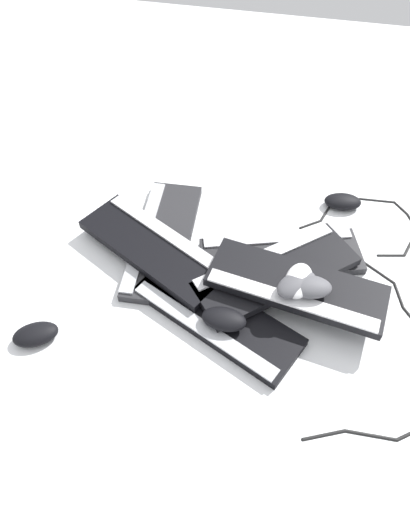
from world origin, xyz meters
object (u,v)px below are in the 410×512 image
keyboard_2 (163,239)px  keyboard_4 (154,248)px  keyboard_1 (281,255)px  mouse_0 (36,334)px  mouse_3 (343,202)px  keyboard_0 (216,317)px  mouse_2 (309,287)px  keyboard_3 (276,273)px  keyboard_5 (296,287)px  mouse_1 (297,284)px  mouse_4 (299,281)px  mouse_5 (224,319)px

keyboard_2 → keyboard_4: (0.06, -0.01, 0.03)m
keyboard_1 → mouse_0: 0.67m
keyboard_4 → mouse_3: (-0.31, 0.50, -0.02)m
keyboard_0 → mouse_2: size_ratio=4.20×
keyboard_0 → keyboard_1: (-0.23, 0.14, 0.00)m
keyboard_3 → mouse_2: mouse_2 is taller
mouse_0 → mouse_2: mouse_2 is taller
keyboard_4 → mouse_2: mouse_2 is taller
keyboard_5 → mouse_1: bearing=-4.9°
mouse_4 → keyboard_1: bearing=-154.0°
keyboard_2 → mouse_4: 0.42m
keyboard_1 → keyboard_0: bearing=-30.1°
mouse_0 → mouse_1: (-0.21, 0.60, 0.09)m
keyboard_1 → mouse_5: size_ratio=4.22×
keyboard_2 → mouse_0: 0.43m
keyboard_1 → mouse_3: mouse_3 is taller
mouse_4 → mouse_2: bearing=71.2°
keyboard_2 → mouse_2: 0.45m
mouse_5 → mouse_3: bearing=-116.9°
mouse_4 → keyboard_5: bearing=-158.8°
keyboard_3 → keyboard_4: bearing=-92.9°
keyboard_1 → mouse_5: 0.29m
keyboard_0 → mouse_2: mouse_2 is taller
mouse_3 → mouse_4: bearing=-112.7°
keyboard_0 → mouse_5: 0.05m
keyboard_1 → mouse_5: (0.26, -0.11, 0.04)m
keyboard_5 → mouse_3: 0.41m
mouse_2 → mouse_1: bearing=171.4°
mouse_0 → mouse_4: size_ratio=1.00×
keyboard_5 → keyboard_3: bearing=-136.5°
keyboard_2 → keyboard_4: size_ratio=0.98×
mouse_1 → mouse_5: 0.19m
keyboard_1 → keyboard_4: bearing=-78.4°
keyboard_3 → mouse_1: mouse_1 is taller
keyboard_1 → keyboard_4: keyboard_4 is taller
keyboard_0 → keyboard_1: 0.27m
keyboard_2 → mouse_2: mouse_2 is taller
keyboard_0 → mouse_2: bearing=107.9°
mouse_2 → mouse_4: size_ratio=1.00×
keyboard_4 → mouse_1: size_ratio=4.16×
mouse_0 → mouse_2: (-0.21, 0.63, 0.09)m
keyboard_1 → mouse_0: mouse_0 is taller
keyboard_5 → mouse_4: bearing=13.1°
mouse_1 → keyboard_0: bearing=155.5°
mouse_5 → keyboard_5: bearing=-142.7°
keyboard_1 → keyboard_3: keyboard_3 is taller
keyboard_0 → keyboard_5: 0.21m
mouse_1 → mouse_3: 0.43m
mouse_1 → mouse_4: 0.01m
mouse_3 → mouse_4: (0.40, -0.11, 0.09)m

